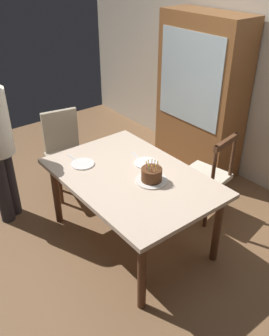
{
  "coord_description": "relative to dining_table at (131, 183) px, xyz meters",
  "views": [
    {
      "loc": [
        2.2,
        -1.69,
        2.48
      ],
      "look_at": [
        0.05,
        0.0,
        0.84
      ],
      "focal_mm": 39.22,
      "sensor_mm": 36.0,
      "label": 1
    }
  ],
  "objects": [
    {
      "name": "fork_near_celebrant",
      "position": [
        -0.59,
        -0.25,
        0.09
      ],
      "size": [
        0.18,
        0.03,
        0.01
      ],
      "primitive_type": "cube",
      "rotation": [
        0.0,
        0.0,
        0.06
      ],
      "color": "silver",
      "rests_on": "dining_table"
    },
    {
      "name": "birthday_cake",
      "position": [
        0.18,
        0.08,
        0.14
      ],
      "size": [
        0.28,
        0.28,
        0.19
      ],
      "color": "silver",
      "rests_on": "dining_table"
    },
    {
      "name": "ground",
      "position": [
        0.0,
        0.0,
        -0.66
      ],
      "size": [
        6.4,
        6.4,
        0.0
      ],
      "primitive_type": "plane",
      "color": "brown"
    },
    {
      "name": "chair_upholstered",
      "position": [
        -1.17,
        -0.04,
        -0.12
      ],
      "size": [
        0.52,
        0.51,
        0.95
      ],
      "color": "tan",
      "rests_on": "ground"
    },
    {
      "name": "dining_table",
      "position": [
        0.0,
        0.0,
        0.0
      ],
      "size": [
        1.57,
        1.06,
        0.74
      ],
      "color": "beige",
      "rests_on": "ground"
    },
    {
      "name": "plate_far_side",
      "position": [
        -0.08,
        0.24,
        0.09
      ],
      "size": [
        0.22,
        0.22,
        0.01
      ],
      "primitive_type": "cylinder",
      "color": "white",
      "rests_on": "dining_table"
    },
    {
      "name": "chair_spindle_back",
      "position": [
        0.15,
        0.86,
        -0.2
      ],
      "size": [
        0.51,
        0.51,
        0.95
      ],
      "color": "beige",
      "rests_on": "ground"
    },
    {
      "name": "fork_far_side",
      "position": [
        -0.24,
        0.25,
        0.09
      ],
      "size": [
        0.18,
        0.06,
        0.01
      ],
      "primitive_type": "cube",
      "rotation": [
        0.0,
        0.0,
        -0.22
      ],
      "color": "silver",
      "rests_on": "dining_table"
    },
    {
      "name": "plate_near_celebrant",
      "position": [
        -0.43,
        -0.24,
        0.09
      ],
      "size": [
        0.22,
        0.22,
        0.01
      ],
      "primitive_type": "cylinder",
      "color": "white",
      "rests_on": "dining_table"
    },
    {
      "name": "china_cabinet",
      "position": [
        -0.64,
        1.56,
        0.3
      ],
      "size": [
        1.1,
        0.45,
        1.9
      ],
      "color": "brown",
      "rests_on": "ground"
    },
    {
      "name": "back_wall",
      "position": [
        0.0,
        1.85,
        0.64
      ],
      "size": [
        6.4,
        0.1,
        2.6
      ],
      "primitive_type": "cube",
      "color": "beige",
      "rests_on": "ground"
    }
  ]
}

